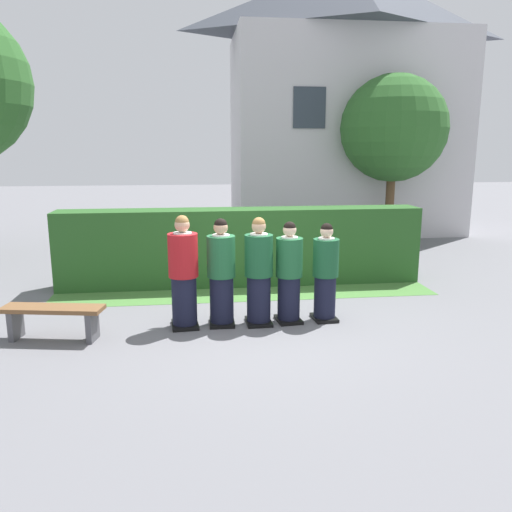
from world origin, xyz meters
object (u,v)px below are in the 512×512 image
(wooden_bench, at_px, (53,316))
(student_front_row_4, at_px, (325,275))
(student_in_red_blazer, at_px, (184,275))
(student_front_row_1, at_px, (221,275))
(student_front_row_2, at_px, (259,274))
(student_front_row_3, at_px, (289,275))

(wooden_bench, bearing_deg, student_front_row_4, 5.36)
(student_in_red_blazer, bearing_deg, student_front_row_4, 1.47)
(student_front_row_1, distance_m, wooden_bench, 2.43)
(student_front_row_2, bearing_deg, student_front_row_3, 4.98)
(student_in_red_blazer, distance_m, student_front_row_3, 1.59)
(student_front_row_1, bearing_deg, student_in_red_blazer, -176.84)
(student_in_red_blazer, height_order, student_front_row_4, student_in_red_blazer)
(student_front_row_2, height_order, student_front_row_4, student_front_row_2)
(student_front_row_1, bearing_deg, wooden_bench, -171.64)
(student_front_row_3, height_order, student_front_row_4, student_front_row_3)
(student_front_row_1, relative_size, student_front_row_3, 1.04)
(student_front_row_4, bearing_deg, student_front_row_3, -178.62)
(student_front_row_1, distance_m, student_front_row_4, 1.60)
(wooden_bench, bearing_deg, student_front_row_2, 6.19)
(student_in_red_blazer, relative_size, wooden_bench, 1.17)
(student_in_red_blazer, distance_m, student_front_row_1, 0.56)
(student_front_row_4, distance_m, wooden_bench, 4.00)
(student_front_row_3, bearing_deg, student_front_row_2, -175.02)
(student_in_red_blazer, relative_size, student_front_row_4, 1.11)
(student_front_row_1, bearing_deg, student_front_row_3, 0.60)
(student_front_row_1, xyz_separation_m, student_front_row_4, (1.60, 0.02, -0.05))
(student_in_red_blazer, height_order, student_front_row_1, student_in_red_blazer)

